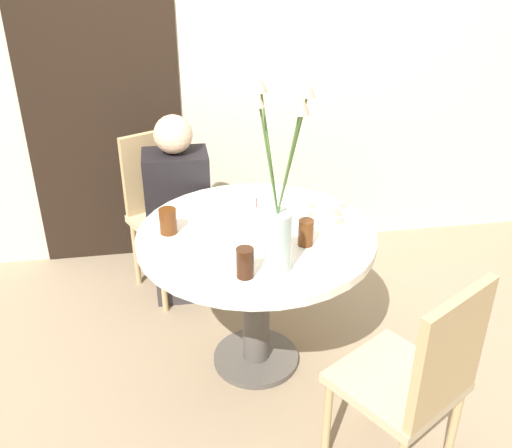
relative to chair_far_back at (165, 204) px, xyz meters
name	(u,v)px	position (x,y,z in m)	size (l,w,h in m)	color
ground_plane	(256,360)	(0.39, -0.78, -0.52)	(16.00, 16.00, 0.00)	#89755B
wall_back	(223,46)	(0.39, 0.40, 0.78)	(8.00, 0.05, 2.60)	beige
doorway_panel	(101,100)	(-0.32, 0.37, 0.51)	(0.90, 0.01, 2.05)	black
dining_table	(256,260)	(0.39, -0.78, 0.07)	(1.05, 1.05, 0.73)	silver
chair_far_back	(165,204)	(0.00, 0.00, 0.00)	(0.54, 0.54, 0.91)	tan
chair_right_flank	(417,376)	(0.85, -1.54, 0.00)	(0.55, 0.55, 0.91)	tan
birthday_cake	(257,218)	(0.40, -0.76, 0.26)	(0.21, 0.21, 0.15)	white
flower_vase	(279,219)	(0.43, -1.11, 0.44)	(0.22, 0.27, 0.77)	#9EB2AD
side_plate	(260,207)	(0.45, -0.55, 0.22)	(0.18, 0.18, 0.01)	silver
drink_glass_0	(168,221)	(0.02, -0.73, 0.27)	(0.08, 0.08, 0.11)	#51280F
drink_glass_1	(245,263)	(0.30, -1.12, 0.27)	(0.07, 0.07, 0.12)	#33190C
drink_glass_2	(306,233)	(0.58, -0.92, 0.27)	(0.07, 0.07, 0.11)	#51280F
person_boy	(179,216)	(0.07, -0.14, -0.01)	(0.34, 0.24, 1.07)	#383333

